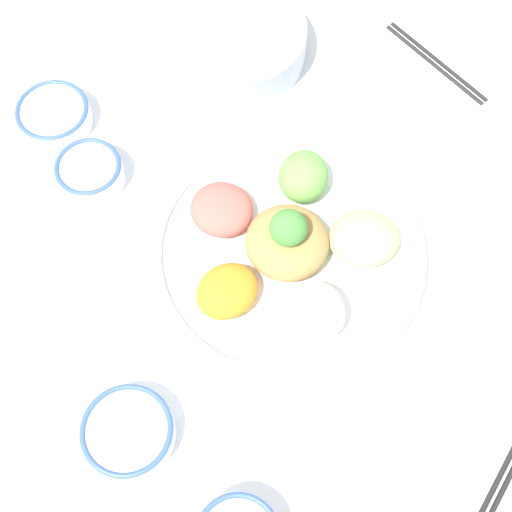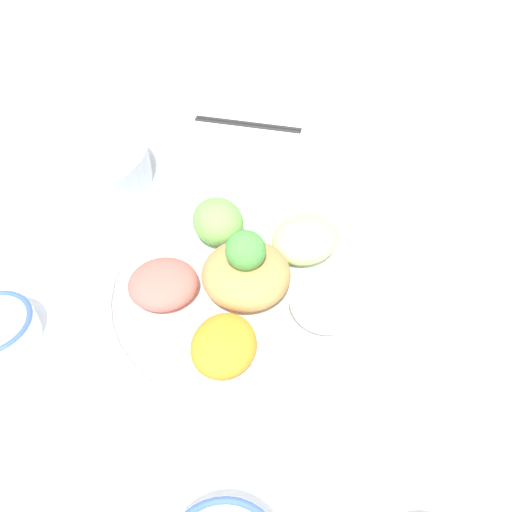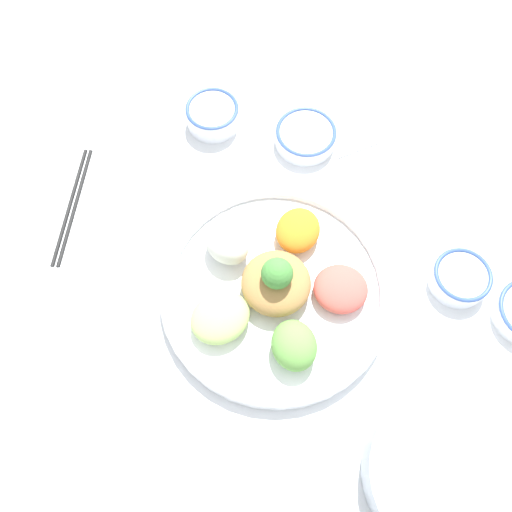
{
  "view_description": "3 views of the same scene",
  "coord_description": "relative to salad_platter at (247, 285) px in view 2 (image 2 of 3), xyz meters",
  "views": [
    {
      "loc": [
        0.03,
        0.45,
        0.89
      ],
      "look_at": [
        0.06,
        0.07,
        0.08
      ],
      "focal_mm": 50.0,
      "sensor_mm": 36.0,
      "label": 1
    },
    {
      "loc": [
        0.23,
        0.39,
        0.51
      ],
      "look_at": [
        0.01,
        0.04,
        0.08
      ],
      "focal_mm": 35.0,
      "sensor_mm": 36.0,
      "label": 2
    },
    {
      "loc": [
        -0.11,
        -0.2,
        0.78
      ],
      "look_at": [
        0.01,
        0.08,
        0.08
      ],
      "focal_mm": 35.0,
      "sensor_mm": 36.0,
      "label": 3
    }
  ],
  "objects": [
    {
      "name": "salad_platter",
      "position": [
        0.0,
        0.0,
        0.0
      ],
      "size": [
        0.38,
        0.38,
        0.11
      ],
      "color": "white",
      "rests_on": "ground_plane"
    },
    {
      "name": "side_serving_bowl",
      "position": [
        0.1,
        -0.34,
        0.01
      ],
      "size": [
        0.22,
        0.22,
        0.06
      ],
      "color": "#A8B2BC",
      "rests_on": "ground_plane"
    },
    {
      "name": "ground_plane",
      "position": [
        -0.03,
        -0.04,
        -0.03
      ],
      "size": [
        2.4,
        2.4,
        0.0
      ],
      "primitive_type": "plane",
      "color": "white"
    },
    {
      "name": "chopsticks_pair_near",
      "position": [
        -0.21,
        -0.35,
        -0.02
      ],
      "size": [
        0.16,
        0.15,
        0.01
      ],
      "rotation": [
        0.0,
        0.0,
        5.51
      ],
      "color": "black",
      "rests_on": "ground_plane"
    }
  ]
}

